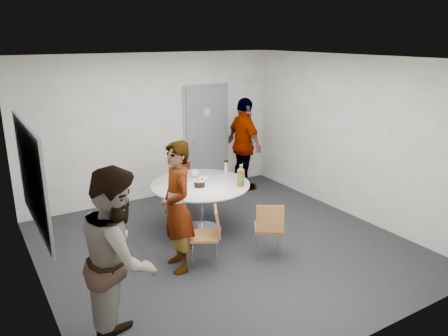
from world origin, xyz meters
TOP-DOWN VIEW (x-y plane):
  - floor at (0.00, 0.00)m, footprint 5.00×5.00m
  - ceiling at (0.00, 0.00)m, footprint 5.00×5.00m
  - wall_back at (0.00, 2.50)m, footprint 5.00×0.00m
  - wall_left at (-2.50, 0.00)m, footprint 0.00×5.00m
  - wall_right at (2.50, 0.00)m, footprint 0.00×5.00m
  - wall_front at (0.00, -2.50)m, footprint 5.00×0.00m
  - door at (1.10, 2.48)m, footprint 1.02×0.17m
  - whiteboard at (-2.46, 0.20)m, footprint 0.04×1.90m
  - table at (-0.01, 0.64)m, footprint 1.53×1.53m
  - chair_near_left at (-0.44, -0.33)m, footprint 0.55×0.53m
  - chair_near_right at (0.34, -0.61)m, footprint 0.55×0.56m
  - chair_far at (0.19, 1.68)m, footprint 0.45×0.48m
  - person_main at (-0.85, -0.21)m, footprint 0.49×0.68m
  - person_left at (-1.95, -1.24)m, footprint 0.99×1.10m
  - person_right at (1.66, 1.95)m, footprint 0.48×1.09m

SIDE VIEW (x-z plane):
  - floor at x=0.00m, z-range 0.00..0.00m
  - chair_near_left at x=-0.44m, z-range 0.08..0.89m
  - chair_far at x=0.19m, z-range 0.09..0.90m
  - chair_near_right at x=0.34m, z-range 0.09..0.91m
  - table at x=-0.01m, z-range 0.12..1.26m
  - person_main at x=-0.85m, z-range 0.00..1.74m
  - person_right at x=1.66m, z-range 0.00..1.85m
  - person_left at x=-1.95m, z-range 0.00..1.86m
  - door at x=1.10m, z-range -0.03..2.09m
  - wall_back at x=0.00m, z-range -1.15..3.85m
  - wall_left at x=-2.50m, z-range -1.15..3.85m
  - wall_right at x=2.50m, z-range -1.15..3.85m
  - wall_front at x=0.00m, z-range -1.15..3.85m
  - whiteboard at x=-2.46m, z-range 0.82..2.08m
  - ceiling at x=0.00m, z-range 2.70..2.70m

